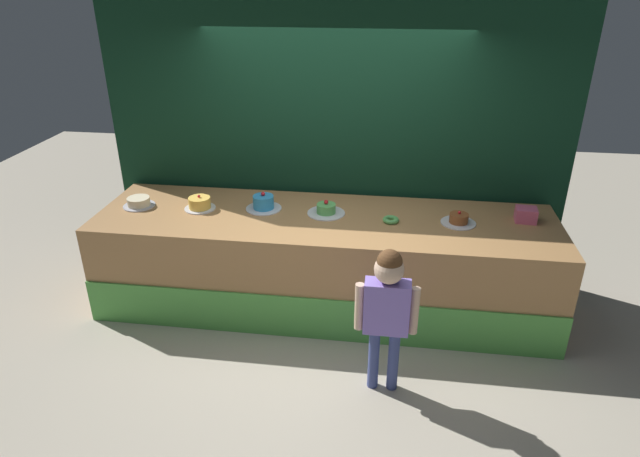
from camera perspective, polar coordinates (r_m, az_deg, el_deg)
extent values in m
plane|color=#BCB29E|center=(4.98, -0.39, -11.33)|extent=(12.00, 12.00, 0.00)
cube|color=#B27F4C|center=(5.21, 0.50, -3.44)|extent=(4.23, 1.16, 0.92)
cube|color=#59B24C|center=(4.85, -0.42, -9.44)|extent=(4.23, 0.02, 0.42)
cube|color=#113823|center=(5.45, 1.47, 9.00)|extent=(4.55, 0.08, 2.86)
cylinder|color=#3F4C8C|center=(4.34, 5.62, -13.34)|extent=(0.08, 0.08, 0.54)
cylinder|color=#3F4C8C|center=(4.35, 7.67, -13.45)|extent=(0.08, 0.08, 0.54)
cube|color=#8C72D8|center=(4.06, 6.99, -8.14)|extent=(0.34, 0.15, 0.42)
cylinder|color=beige|center=(4.07, 4.12, -8.14)|extent=(0.07, 0.07, 0.38)
cylinder|color=beige|center=(4.08, 9.84, -8.47)|extent=(0.07, 0.07, 0.38)
sphere|color=beige|center=(3.89, 7.24, -4.25)|extent=(0.22, 0.22, 0.22)
sphere|color=brown|center=(3.86, 7.28, -3.49)|extent=(0.18, 0.18, 0.18)
cube|color=#E45F86|center=(5.23, 20.72, 1.36)|extent=(0.19, 0.17, 0.13)
torus|color=#59B259|center=(4.94, 7.41, 0.91)|extent=(0.15, 0.15, 0.04)
cylinder|color=silver|center=(5.51, -18.37, 2.29)|extent=(0.30, 0.30, 0.01)
cylinder|color=beige|center=(5.49, -18.43, 2.70)|extent=(0.21, 0.21, 0.08)
cylinder|color=silver|center=(5.30, -12.42, 2.09)|extent=(0.29, 0.29, 0.01)
cylinder|color=#F2BF4C|center=(5.28, -12.48, 2.65)|extent=(0.21, 0.21, 0.10)
sphere|color=red|center=(5.25, -12.54, 3.31)|extent=(0.03, 0.03, 0.03)
cylinder|color=silver|center=(5.20, -5.90, 2.10)|extent=(0.34, 0.34, 0.01)
cylinder|color=#3399D8|center=(5.17, -5.93, 2.78)|extent=(0.20, 0.20, 0.12)
sphere|color=red|center=(5.14, -5.97, 3.62)|extent=(0.04, 0.04, 0.04)
cylinder|color=silver|center=(5.07, 0.64, 1.63)|extent=(0.35, 0.35, 0.01)
cylinder|color=#59B259|center=(5.05, 0.64, 2.12)|extent=(0.18, 0.18, 0.09)
sphere|color=red|center=(5.03, 0.65, 2.78)|extent=(0.04, 0.04, 0.04)
cylinder|color=silver|center=(5.03, 14.25, 0.58)|extent=(0.31, 0.31, 0.01)
cylinder|color=brown|center=(5.01, 14.31, 1.06)|extent=(0.17, 0.17, 0.08)
sphere|color=red|center=(4.99, 14.37, 1.63)|extent=(0.03, 0.03, 0.03)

